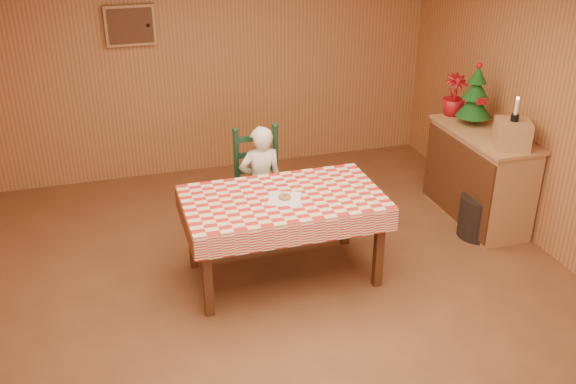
# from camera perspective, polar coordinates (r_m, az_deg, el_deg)

# --- Properties ---
(ground) EXTENTS (6.00, 6.00, 0.00)m
(ground) POSITION_cam_1_polar(r_m,az_deg,el_deg) (5.26, 0.64, -10.28)
(ground) COLOR brown
(ground) RESTS_ON ground
(cabin_walls) EXTENTS (5.10, 6.05, 2.65)m
(cabin_walls) POSITION_cam_1_polar(r_m,az_deg,el_deg) (4.93, -1.17, 10.83)
(cabin_walls) COLOR #AB6C3D
(cabin_walls) RESTS_ON ground
(dining_table) EXTENTS (1.66, 0.96, 0.77)m
(dining_table) POSITION_cam_1_polar(r_m,az_deg,el_deg) (5.31, -0.44, -1.17)
(dining_table) COLOR #4E2815
(dining_table) RESTS_ON ground
(ladder_chair) EXTENTS (0.44, 0.40, 1.08)m
(ladder_chair) POSITION_cam_1_polar(r_m,az_deg,el_deg) (6.08, -2.54, 0.51)
(ladder_chair) COLOR #10301D
(ladder_chair) RESTS_ON ground
(seated_child) EXTENTS (0.41, 0.27, 1.12)m
(seated_child) POSITION_cam_1_polar(r_m,az_deg,el_deg) (6.00, -2.41, 0.79)
(seated_child) COLOR white
(seated_child) RESTS_ON ground
(napkin) EXTENTS (0.33, 0.33, 0.00)m
(napkin) POSITION_cam_1_polar(r_m,az_deg,el_deg) (5.23, -0.29, -0.59)
(napkin) COLOR white
(napkin) RESTS_ON dining_table
(donut) EXTENTS (0.12, 0.12, 0.03)m
(donut) POSITION_cam_1_polar(r_m,az_deg,el_deg) (5.22, -0.29, -0.41)
(donut) COLOR #BF7E44
(donut) RESTS_ON napkin
(shelf_unit) EXTENTS (0.54, 1.24, 0.93)m
(shelf_unit) POSITION_cam_1_polar(r_m,az_deg,el_deg) (6.65, 16.59, 1.37)
(shelf_unit) COLOR tan
(shelf_unit) RESTS_ON ground
(crate) EXTENTS (0.40, 0.40, 0.25)m
(crate) POSITION_cam_1_polar(r_m,az_deg,el_deg) (6.14, 19.30, 4.88)
(crate) COLOR tan
(crate) RESTS_ON shelf_unit
(christmas_tree) EXTENTS (0.34, 0.34, 0.62)m
(christmas_tree) POSITION_cam_1_polar(r_m,az_deg,el_deg) (6.59, 16.32, 8.14)
(christmas_tree) COLOR #4E2815
(christmas_tree) RESTS_ON shelf_unit
(flower_arrangement) EXTENTS (0.25, 0.25, 0.42)m
(flower_arrangement) POSITION_cam_1_polar(r_m,az_deg,el_deg) (6.83, 14.56, 8.34)
(flower_arrangement) COLOR maroon
(flower_arrangement) RESTS_ON shelf_unit
(candle_set) EXTENTS (0.07, 0.07, 0.22)m
(candle_set) POSITION_cam_1_polar(r_m,az_deg,el_deg) (6.08, 19.56, 6.55)
(candle_set) COLOR black
(candle_set) RESTS_ON crate
(storage_bin) EXTENTS (0.47, 0.47, 0.41)m
(storage_bin) POSITION_cam_1_polar(r_m,az_deg,el_deg) (6.44, 16.74, -2.10)
(storage_bin) COLOR black
(storage_bin) RESTS_ON ground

